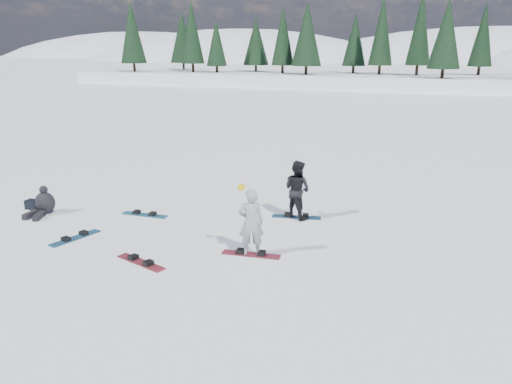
% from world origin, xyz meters
% --- Properties ---
extents(ground, '(420.00, 420.00, 0.00)m').
position_xyz_m(ground, '(0.00, 0.00, 0.00)').
color(ground, white).
rests_on(ground, ground).
extents(alpine_backdrop, '(412.50, 227.00, 53.20)m').
position_xyz_m(alpine_backdrop, '(-11.72, 189.17, -13.98)').
color(alpine_backdrop, white).
rests_on(alpine_backdrop, ground).
extents(snowboarder_woman, '(0.75, 0.65, 1.89)m').
position_xyz_m(snowboarder_woman, '(-0.16, -0.46, 0.88)').
color(snowboarder_woman, gray).
rests_on(snowboarder_woman, ground).
extents(snowboarder_man, '(1.08, 0.98, 1.80)m').
position_xyz_m(snowboarder_man, '(0.14, 2.71, 0.90)').
color(snowboarder_man, black).
rests_on(snowboarder_man, ground).
extents(seated_rider, '(0.75, 1.13, 0.90)m').
position_xyz_m(seated_rider, '(-7.40, 0.31, 0.35)').
color(seated_rider, black).
rests_on(seated_rider, ground).
extents(gear_bag, '(0.46, 0.31, 0.30)m').
position_xyz_m(gear_bag, '(-8.10, 0.56, 0.15)').
color(gear_bag, black).
rests_on(gear_bag, ground).
extents(snowboard_woman, '(1.52, 0.44, 0.03)m').
position_xyz_m(snowboard_woman, '(-0.15, -0.46, 0.01)').
color(snowboard_woman, '#A12330').
rests_on(snowboard_woman, ground).
extents(snowboard_man, '(1.53, 0.56, 0.03)m').
position_xyz_m(snowboard_man, '(0.14, 2.71, 0.01)').
color(snowboard_man, '#16577B').
rests_on(snowboard_man, ground).
extents(snowboard_loose_b, '(1.51, 0.73, 0.03)m').
position_xyz_m(snowboard_loose_b, '(-2.51, -1.84, 0.01)').
color(snowboard_loose_b, maroon).
rests_on(snowboard_loose_b, ground).
extents(snowboard_loose_a, '(0.67, 1.52, 0.03)m').
position_xyz_m(snowboard_loose_a, '(-5.09, -1.08, 0.01)').
color(snowboard_loose_a, '#185785').
rests_on(snowboard_loose_a, ground).
extents(snowboard_loose_c, '(1.51, 0.34, 0.03)m').
position_xyz_m(snowboard_loose_c, '(-4.37, 1.27, 0.01)').
color(snowboard_loose_c, teal).
rests_on(snowboard_loose_c, ground).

